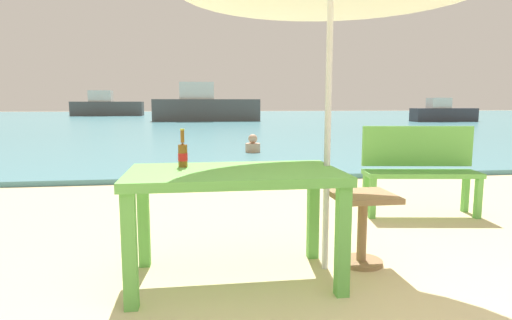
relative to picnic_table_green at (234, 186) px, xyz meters
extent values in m
cube|color=teal|center=(0.75, 28.65, -0.61)|extent=(120.00, 50.00, 0.08)
cube|color=#60B24C|center=(0.00, 0.00, 0.08)|extent=(1.40, 0.80, 0.06)
cube|color=#60B24C|center=(-0.64, -0.34, -0.30)|extent=(0.08, 0.08, 0.70)
cube|color=#60B24C|center=(0.64, -0.34, -0.30)|extent=(0.08, 0.08, 0.70)
cube|color=#60B24C|center=(-0.64, 0.34, -0.30)|extent=(0.08, 0.08, 0.70)
cube|color=#60B24C|center=(0.64, 0.34, -0.30)|extent=(0.08, 0.08, 0.70)
cylinder|color=brown|center=(-0.34, 0.19, 0.19)|extent=(0.06, 0.06, 0.16)
cone|color=brown|center=(-0.34, 0.19, 0.27)|extent=(0.06, 0.06, 0.03)
cylinder|color=brown|center=(-0.34, 0.19, 0.32)|extent=(0.03, 0.03, 0.09)
cylinder|color=red|center=(-0.34, 0.19, 0.18)|extent=(0.07, 0.07, 0.05)
cylinder|color=gold|center=(-0.34, 0.19, 0.37)|extent=(0.03, 0.03, 0.01)
cylinder|color=silver|center=(0.67, 0.10, 0.50)|extent=(0.04, 0.04, 2.30)
cube|color=olive|center=(0.97, 0.15, -0.13)|extent=(0.44, 0.44, 0.04)
cylinder|color=olive|center=(0.97, 0.15, -0.40)|extent=(0.07, 0.07, 0.50)
cylinder|color=olive|center=(0.97, 0.15, -0.64)|extent=(0.32, 0.32, 0.03)
cube|color=#60B24C|center=(2.13, 1.42, -0.20)|extent=(1.24, 0.53, 0.05)
cube|color=#60B24C|center=(2.15, 1.58, 0.08)|extent=(1.19, 0.22, 0.44)
cube|color=#60B24C|center=(1.56, 1.36, -0.44)|extent=(0.06, 0.06, 0.42)
cube|color=#60B24C|center=(2.65, 1.20, -0.44)|extent=(0.06, 0.06, 0.42)
cube|color=#60B24C|center=(1.61, 1.64, -0.44)|extent=(0.06, 0.06, 0.42)
cube|color=#60B24C|center=(2.69, 1.48, -0.44)|extent=(0.06, 0.06, 0.42)
cylinder|color=tan|center=(1.03, 6.87, -0.47)|extent=(0.34, 0.34, 0.20)
sphere|color=tan|center=(1.03, 6.87, -0.27)|extent=(0.21, 0.21, 0.21)
cube|color=#4C4C4C|center=(0.42, 24.00, 0.09)|extent=(6.47, 1.77, 1.32)
cube|color=silver|center=(-0.17, 24.00, 1.27)|extent=(2.06, 1.32, 1.03)
cube|color=#4C4C4C|center=(-7.72, 35.58, 0.03)|extent=(5.88, 1.60, 1.20)
cube|color=silver|center=(-8.26, 35.58, 1.10)|extent=(1.87, 1.20, 0.94)
cube|color=#38383F|center=(14.50, 21.20, -0.18)|extent=(3.86, 1.05, 0.79)
cube|color=silver|center=(14.15, 21.20, 0.53)|extent=(1.23, 0.79, 0.61)
camera|label=1|loc=(-0.25, -2.80, 0.55)|focal=30.04mm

